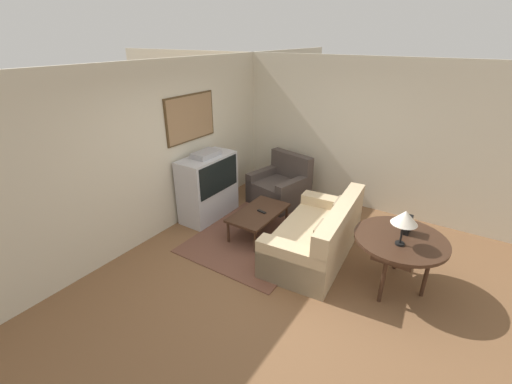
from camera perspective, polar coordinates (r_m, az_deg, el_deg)
ground_plane at (r=4.96m, az=3.20°, el=-12.64°), size 12.00×12.00×0.00m
wall_back at (r=5.58m, az=-15.75°, el=6.58°), size 12.00×0.10×2.70m
wall_right at (r=6.58m, az=15.28°, el=9.28°), size 0.06×12.00×2.70m
area_rug at (r=5.67m, az=0.49°, el=-7.22°), size 2.25×1.75×0.01m
tv at (r=6.07m, az=-7.97°, el=0.93°), size 1.08×0.53×1.22m
couch at (r=5.13m, az=10.15°, el=-7.44°), size 1.89×1.10×0.89m
armchair at (r=6.66m, az=4.06°, el=0.73°), size 1.08×1.11×0.94m
coffee_table at (r=5.55m, az=0.45°, el=-3.64°), size 1.08×0.60×0.41m
console_table at (r=4.65m, az=22.94°, el=-7.73°), size 1.12×1.12×0.73m
table_lamp at (r=4.30m, az=23.58°, el=-3.99°), size 0.30×0.30×0.45m
mantel_clock at (r=4.70m, az=23.88°, el=-5.00°), size 0.17×0.10×0.22m
remote at (r=5.51m, az=0.96°, el=-3.28°), size 0.07×0.17×0.02m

